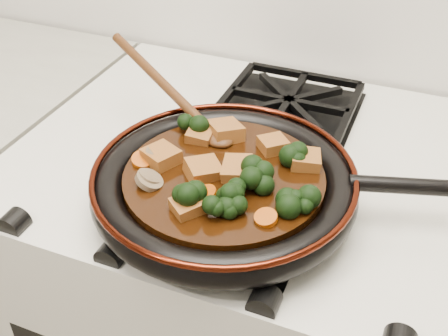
% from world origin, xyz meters
% --- Properties ---
extents(stove, '(0.76, 0.60, 0.90)m').
position_xyz_m(stove, '(0.00, 1.69, 0.45)').
color(stove, silver).
rests_on(stove, ground).
extents(burner_grate_front, '(0.23, 0.23, 0.03)m').
position_xyz_m(burner_grate_front, '(0.00, 1.55, 0.91)').
color(burner_grate_front, black).
rests_on(burner_grate_front, stove).
extents(burner_grate_back, '(0.23, 0.23, 0.03)m').
position_xyz_m(burner_grate_back, '(0.00, 1.83, 0.91)').
color(burner_grate_back, black).
rests_on(burner_grate_back, stove).
extents(skillet, '(0.47, 0.36, 0.05)m').
position_xyz_m(skillet, '(-0.00, 1.55, 0.94)').
color(skillet, black).
rests_on(skillet, burner_grate_front).
extents(braising_sauce, '(0.27, 0.27, 0.02)m').
position_xyz_m(braising_sauce, '(-0.01, 1.55, 0.95)').
color(braising_sauce, black).
rests_on(braising_sauce, skillet).
extents(tofu_cube_0, '(0.06, 0.06, 0.03)m').
position_xyz_m(tofu_cube_0, '(-0.03, 1.54, 0.97)').
color(tofu_cube_0, '#925621').
rests_on(tofu_cube_0, braising_sauce).
extents(tofu_cube_1, '(0.05, 0.05, 0.02)m').
position_xyz_m(tofu_cube_1, '(0.09, 1.61, 0.97)').
color(tofu_cube_1, '#925621').
rests_on(tofu_cube_1, braising_sauce).
extents(tofu_cube_2, '(0.05, 0.05, 0.02)m').
position_xyz_m(tofu_cube_2, '(0.04, 1.63, 0.97)').
color(tofu_cube_2, '#925621').
rests_on(tofu_cube_2, braising_sauce).
extents(tofu_cube_3, '(0.06, 0.07, 0.03)m').
position_xyz_m(tofu_cube_3, '(-0.04, 1.63, 0.97)').
color(tofu_cube_3, '#925621').
rests_on(tofu_cube_3, braising_sauce).
extents(tofu_cube_4, '(0.05, 0.05, 0.02)m').
position_xyz_m(tofu_cube_4, '(-0.02, 1.46, 0.97)').
color(tofu_cube_4, '#925621').
rests_on(tofu_cube_4, braising_sauce).
extents(tofu_cube_5, '(0.04, 0.04, 0.03)m').
position_xyz_m(tofu_cube_5, '(-0.07, 1.61, 0.97)').
color(tofu_cube_5, '#925621').
rests_on(tofu_cube_5, braising_sauce).
extents(tofu_cube_6, '(0.05, 0.05, 0.03)m').
position_xyz_m(tofu_cube_6, '(0.01, 1.55, 0.97)').
color(tofu_cube_6, '#925621').
rests_on(tofu_cube_6, braising_sauce).
extents(tofu_cube_7, '(0.06, 0.06, 0.02)m').
position_xyz_m(tofu_cube_7, '(-0.10, 1.54, 0.97)').
color(tofu_cube_7, '#925621').
rests_on(tofu_cube_7, braising_sauce).
extents(broccoli_floret_0, '(0.09, 0.08, 0.06)m').
position_xyz_m(broccoli_floret_0, '(-0.09, 1.63, 0.97)').
color(broccoli_floret_0, black).
rests_on(broccoli_floret_0, braising_sauce).
extents(broccoli_floret_1, '(0.08, 0.09, 0.07)m').
position_xyz_m(broccoli_floret_1, '(0.02, 1.50, 0.97)').
color(broccoli_floret_1, black).
rests_on(broccoli_floret_1, braising_sauce).
extents(broccoli_floret_2, '(0.08, 0.08, 0.06)m').
position_xyz_m(broccoli_floret_2, '(0.03, 1.48, 0.97)').
color(broccoli_floret_2, black).
rests_on(broccoli_floret_2, braising_sauce).
extents(broccoli_floret_3, '(0.08, 0.08, 0.06)m').
position_xyz_m(broccoli_floret_3, '(0.04, 1.54, 0.97)').
color(broccoli_floret_3, black).
rests_on(broccoli_floret_3, braising_sauce).
extents(broccoli_floret_4, '(0.07, 0.06, 0.06)m').
position_xyz_m(broccoli_floret_4, '(0.10, 1.52, 0.97)').
color(broccoli_floret_4, black).
rests_on(broccoli_floret_4, braising_sauce).
extents(broccoli_floret_5, '(0.07, 0.07, 0.07)m').
position_xyz_m(broccoli_floret_5, '(0.08, 1.60, 0.97)').
color(broccoli_floret_5, black).
rests_on(broccoli_floret_5, braising_sauce).
extents(broccoli_floret_6, '(0.07, 0.07, 0.07)m').
position_xyz_m(broccoli_floret_6, '(-0.02, 1.47, 0.97)').
color(broccoli_floret_6, black).
rests_on(broccoli_floret_6, braising_sauce).
extents(carrot_coin_0, '(0.03, 0.03, 0.02)m').
position_xyz_m(carrot_coin_0, '(-0.02, 1.49, 0.96)').
color(carrot_coin_0, '#AF4404').
rests_on(carrot_coin_0, braising_sauce).
extents(carrot_coin_1, '(0.03, 0.03, 0.02)m').
position_xyz_m(carrot_coin_1, '(-0.12, 1.53, 0.96)').
color(carrot_coin_1, '#AF4404').
rests_on(carrot_coin_1, braising_sauce).
extents(carrot_coin_2, '(0.03, 0.03, 0.01)m').
position_xyz_m(carrot_coin_2, '(-0.03, 1.55, 0.96)').
color(carrot_coin_2, '#AF4404').
rests_on(carrot_coin_2, braising_sauce).
extents(carrot_coin_3, '(0.03, 0.03, 0.02)m').
position_xyz_m(carrot_coin_3, '(-0.01, 1.50, 0.96)').
color(carrot_coin_3, '#AF4404').
rests_on(carrot_coin_3, braising_sauce).
extents(carrot_coin_4, '(0.03, 0.03, 0.02)m').
position_xyz_m(carrot_coin_4, '(0.07, 1.48, 0.96)').
color(carrot_coin_4, '#AF4404').
rests_on(carrot_coin_4, braising_sauce).
extents(mushroom_slice_0, '(0.04, 0.04, 0.03)m').
position_xyz_m(mushroom_slice_0, '(-0.10, 1.54, 0.97)').
color(mushroom_slice_0, brown).
rests_on(mushroom_slice_0, braising_sauce).
extents(mushroom_slice_1, '(0.04, 0.04, 0.02)m').
position_xyz_m(mushroom_slice_1, '(-0.09, 1.50, 0.97)').
color(mushroom_slice_1, brown).
rests_on(mushroom_slice_1, braising_sauce).
extents(mushroom_slice_2, '(0.05, 0.05, 0.02)m').
position_xyz_m(mushroom_slice_2, '(-0.09, 1.49, 0.97)').
color(mushroom_slice_2, brown).
rests_on(mushroom_slice_2, braising_sauce).
extents(wooden_spoon, '(0.16, 0.10, 0.27)m').
position_xyz_m(wooden_spoon, '(-0.12, 1.66, 0.98)').
color(wooden_spoon, '#48260F').
rests_on(wooden_spoon, braising_sauce).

